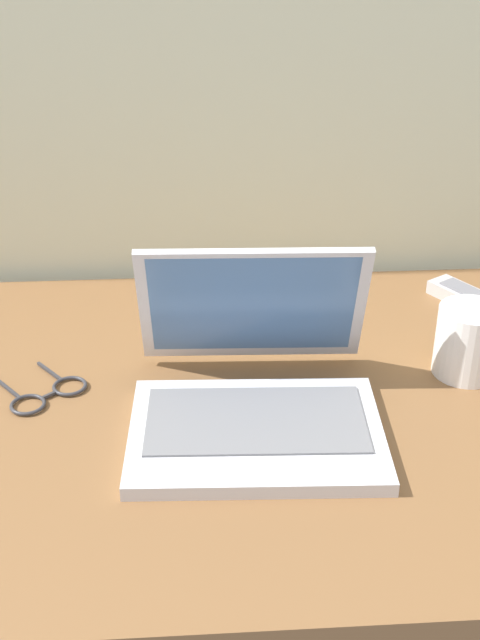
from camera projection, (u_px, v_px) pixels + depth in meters
The scene contains 5 objects.
desk at pixel (230, 409), 1.10m from camera, with size 1.60×0.76×0.03m.
laptop at pixel (255, 387), 1.04m from camera, with size 0.32×0.31×0.21m.
coffee_mug at pixel (471, 340), 1.13m from camera, with size 0.13×0.09×0.10m.
remote_control_near at pixel (474, 301), 1.32m from camera, with size 0.12×0.16×0.02m.
eyeglasses at pixel (48, 394), 1.10m from camera, with size 0.14×0.14×0.01m.
Camera 1 is at (-0.05, -0.91, 0.65)m, focal length 46.36 mm.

